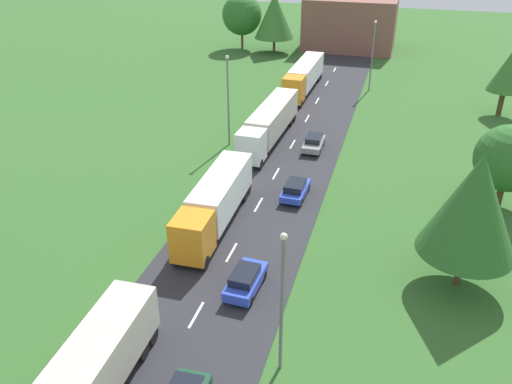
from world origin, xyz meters
TOP-DOWN VIEW (x-y plane):
  - road at (0.00, 24.50)m, footprint 10.00×140.00m
  - lane_marking_centre at (0.00, 20.06)m, footprint 0.16×120.90m
  - truck_second at (-2.31, 33.26)m, footprint 2.73×12.40m
  - truck_third at (-2.55, 50.57)m, footprint 2.88×14.77m
  - truck_fourth at (-2.46, 68.31)m, footprint 2.72×14.49m
  - car_third at (2.19, 26.29)m, footprint 1.94×4.10m
  - car_fourth at (2.64, 39.30)m, footprint 1.92×4.11m
  - car_fifth at (2.30, 49.61)m, footprint 1.84×4.00m
  - lamppost_second at (5.82, 20.63)m, footprint 0.36×0.36m
  - lamppost_third at (-6.33, 48.60)m, footprint 0.36×0.36m
  - lamppost_fourth at (5.88, 71.09)m, footprint 0.36×0.36m
  - tree_oak at (15.23, 30.68)m, footprint 6.02×6.02m
  - tree_birch at (18.98, 42.51)m, footprint 5.36×5.36m
  - tree_pine at (-17.52, 89.45)m, footprint 6.67×6.67m
  - tree_elm at (21.53, 65.78)m, footprint 4.07×4.07m
  - tree_lime at (-11.49, 88.05)m, footprint 6.49×6.49m
  - distant_building at (0.21, 95.01)m, footprint 15.00×11.84m

SIDE VIEW (x-z plane):
  - road at x=0.00m, z-range 0.00..0.06m
  - lane_marking_centre at x=0.00m, z-range 0.06..0.07m
  - car_fifth at x=2.30m, z-range 0.10..1.51m
  - car_fourth at x=2.64m, z-range 0.09..1.54m
  - car_third at x=2.19m, z-range 0.09..1.65m
  - truck_second at x=-2.31m, z-range 0.34..3.90m
  - truck_third at x=-2.55m, z-range 0.35..3.90m
  - truck_fourth at x=-2.46m, z-range 0.36..3.94m
  - distant_building at x=0.21m, z-range 0.00..8.45m
  - tree_birch at x=18.98m, z-range 0.80..7.77m
  - lamppost_second at x=5.82m, z-range 0.48..9.01m
  - lamppost_fourth at x=5.88m, z-range 0.49..9.59m
  - lamppost_third at x=-6.33m, z-range 0.49..9.74m
  - tree_elm at x=21.53m, z-range 1.42..8.84m
  - tree_pine at x=-17.52m, z-range 1.13..10.07m
  - tree_oak at x=15.23m, z-range 1.33..10.61m
  - tree_lime at x=-11.49m, z-range 1.21..10.78m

